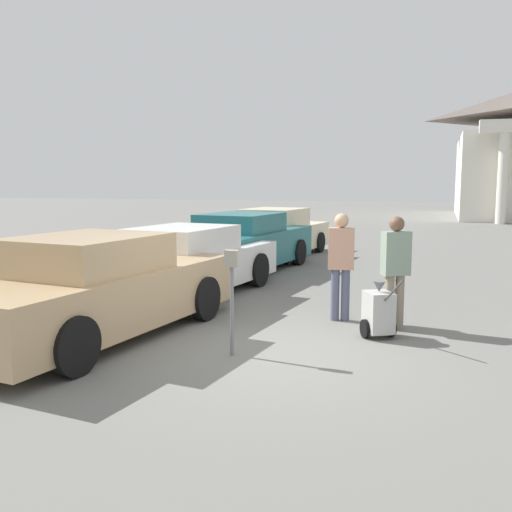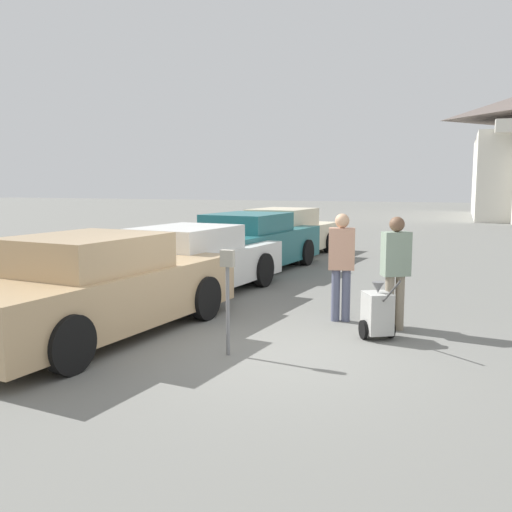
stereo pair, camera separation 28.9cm
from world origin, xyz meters
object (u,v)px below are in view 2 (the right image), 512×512
(parked_car_tan, at_px, (95,288))
(parked_car_white, at_px, (190,263))
(person_supervisor, at_px, (396,266))
(parking_meter, at_px, (228,283))
(equipment_cart, at_px, (377,313))
(parked_car_cream, at_px, (284,234))
(parked_car_teal, at_px, (250,243))
(person_worker, at_px, (341,260))

(parked_car_tan, relative_size, parked_car_white, 1.00)
(parked_car_tan, distance_m, person_supervisor, 4.56)
(parking_meter, bearing_deg, person_supervisor, 46.57)
(parked_car_white, height_order, equipment_cart, parked_car_white)
(parking_meter, bearing_deg, parked_car_cream, 102.67)
(equipment_cart, bearing_deg, parked_car_cream, 85.65)
(parked_car_cream, distance_m, person_supervisor, 8.95)
(person_supervisor, bearing_deg, parked_car_teal, -79.17)
(parked_car_cream, relative_size, parking_meter, 3.56)
(parked_car_teal, relative_size, equipment_cart, 5.22)
(parked_car_white, relative_size, parked_car_teal, 0.99)
(parking_meter, distance_m, person_supervisor, 2.83)
(parked_car_teal, distance_m, person_supervisor, 6.42)
(parking_meter, distance_m, equipment_cart, 2.38)
(parking_meter, xyz_separation_m, equipment_cart, (1.76, 1.48, -0.59))
(parked_car_teal, xyz_separation_m, parked_car_cream, (-0.00, 3.04, -0.03))
(parked_car_cream, bearing_deg, equipment_cart, -57.54)
(person_supervisor, xyz_separation_m, equipment_cart, (-0.18, -0.57, -0.63))
(parked_car_white, height_order, parking_meter, parked_car_white)
(parking_meter, relative_size, equipment_cart, 1.42)
(parked_car_cream, height_order, person_worker, person_worker)
(parked_car_tan, bearing_deg, equipment_cart, 24.43)
(parked_car_tan, height_order, parked_car_cream, parked_car_tan)
(parking_meter, distance_m, person_worker, 2.57)
(parked_car_teal, distance_m, parking_meter, 7.27)
(person_worker, distance_m, equipment_cart, 1.29)
(parked_car_teal, xyz_separation_m, person_worker, (3.28, -4.56, 0.31))
(person_supervisor, height_order, equipment_cart, person_supervisor)
(parked_car_cream, bearing_deg, person_supervisor, -54.92)
(person_worker, xyz_separation_m, person_supervisor, (0.90, -0.30, -0.01))
(parked_car_tan, xyz_separation_m, parked_car_teal, (0.00, 6.67, -0.01))
(parked_car_tan, relative_size, person_worker, 2.88)
(parking_meter, height_order, equipment_cart, parking_meter)
(equipment_cart, bearing_deg, parking_meter, -169.46)
(parked_car_tan, distance_m, parking_meter, 2.27)
(parked_car_white, xyz_separation_m, equipment_cart, (4.00, -1.95, -0.28))
(parked_car_cream, bearing_deg, parked_car_white, -82.80)
(person_worker, bearing_deg, person_supervisor, 150.49)
(parked_car_teal, relative_size, parking_meter, 3.69)
(parked_car_tan, bearing_deg, person_worker, 39.91)
(parked_car_white, relative_size, parking_meter, 3.64)
(parking_meter, relative_size, person_supervisor, 0.80)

